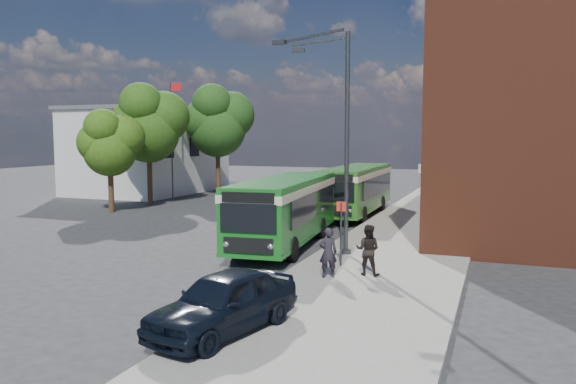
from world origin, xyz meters
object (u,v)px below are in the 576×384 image
at_px(bus_front, 286,205).
at_px(parked_car, 224,302).
at_px(bus_rear, 356,186).
at_px(street_lamp, 338,139).

xyz_separation_m(bus_front, parked_car, (2.77, -11.37, -0.93)).
bearing_deg(bus_rear, street_lamp, -79.63).
bearing_deg(bus_front, bus_rear, 86.86).
relative_size(bus_front, parked_car, 2.35).
distance_m(street_lamp, bus_rear, 12.65).
bearing_deg(bus_front, parked_car, -76.33).
height_order(bus_rear, parked_car, bus_rear).
bearing_deg(street_lamp, bus_rear, 100.37).
relative_size(street_lamp, parked_car, 2.05).
distance_m(street_lamp, bus_front, 4.31).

